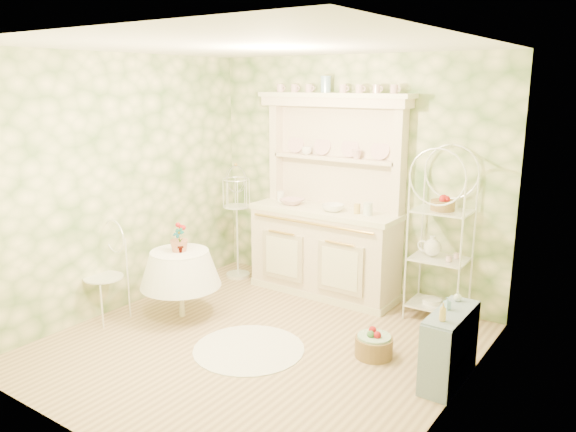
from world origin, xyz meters
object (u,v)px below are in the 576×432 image
Objects in this scene: kitchen_dresser at (325,197)px; floor_basket at (374,345)px; cafe_chair at (104,283)px; side_shelf at (449,348)px; birdcage_stand at (237,222)px; bakers_rack at (440,242)px; round_table at (181,282)px.

floor_basket is at bearing -42.54° from kitchen_dresser.
side_shelf is at bearing 20.17° from cafe_chair.
side_shelf is at bearing -18.00° from birdcage_stand.
kitchen_dresser is 2.93× the size of cafe_chair.
bakers_rack is 2.13× the size of cafe_chair.
cafe_chair reaches higher than round_table.
kitchen_dresser is at bearing 137.46° from floor_basket.
side_shelf is 0.92× the size of round_table.
side_shelf is at bearing -3.76° from floor_basket.
floor_basket is at bearing 24.34° from cafe_chair.
cafe_chair is at bearing -162.55° from floor_basket.
bakers_rack is 1.16× the size of birdcage_stand.
birdcage_stand is at bearing 103.62° from round_table.
birdcage_stand is (-0.31, 1.30, 0.34)m from round_table.
side_shelf is 3.25m from birdcage_stand.
round_table reaches higher than side_shelf.
side_shelf is at bearing -67.41° from bakers_rack.
kitchen_dresser reaches higher than birdcage_stand.
kitchen_dresser reaches higher than cafe_chair.
kitchen_dresser is 6.70× the size of floor_basket.
round_table is (-2.75, -0.30, 0.08)m from side_shelf.
birdcage_stand is (-1.19, -0.14, -0.43)m from kitchen_dresser.
side_shelf is 0.72m from floor_basket.
cafe_chair is 2.29× the size of floor_basket.
birdcage_stand is at bearing 158.16° from floor_basket.
round_table is 2.10m from floor_basket.
bakers_rack is at bearing 119.70° from side_shelf.
birdcage_stand reaches higher than cafe_chair.
side_shelf is (1.88, -1.13, -0.85)m from kitchen_dresser.
kitchen_dresser is at bearing 6.66° from birdcage_stand.
bakers_rack is 4.87× the size of floor_basket.
cafe_chair is 1.84m from birdcage_stand.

